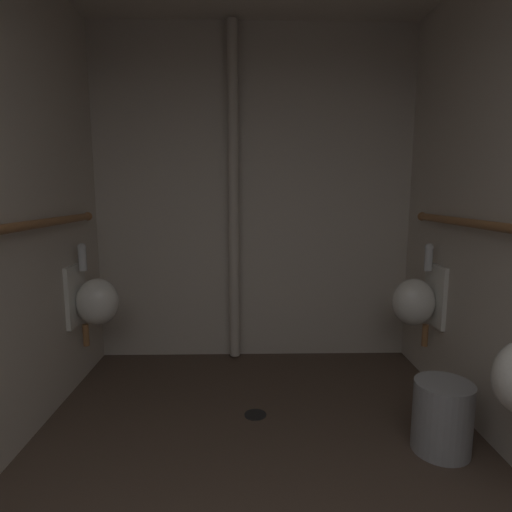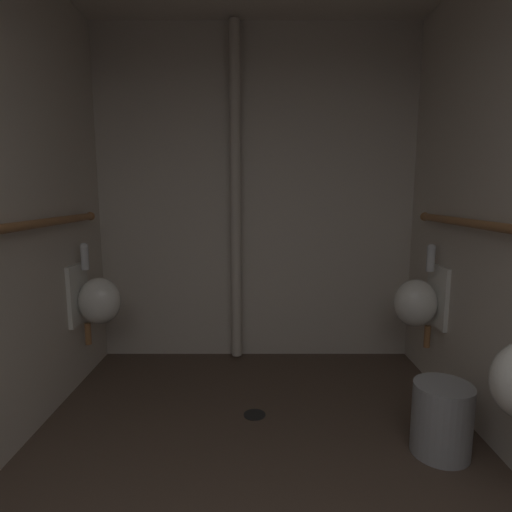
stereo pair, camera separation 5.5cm
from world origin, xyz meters
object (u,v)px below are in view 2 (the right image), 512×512
at_px(urinal_right_far, 419,301).
at_px(standpipe_back_wall, 236,197).
at_px(urinal_left_mid, 97,299).
at_px(floor_drain, 255,414).
at_px(waste_bin, 443,419).

distance_m(urinal_right_far, standpipe_back_wall, 1.60).
xyz_separation_m(urinal_left_mid, urinal_right_far, (2.32, -0.06, 0.00)).
height_order(urinal_right_far, floor_drain, urinal_right_far).
distance_m(urinal_left_mid, floor_drain, 1.39).
bearing_deg(standpipe_back_wall, urinal_right_far, -21.38).
bearing_deg(urinal_right_far, urinal_left_mid, 178.54).
height_order(standpipe_back_wall, floor_drain, standpipe_back_wall).
xyz_separation_m(floor_drain, waste_bin, (1.01, -0.38, 0.19)).
bearing_deg(waste_bin, urinal_left_mid, 158.46).
relative_size(floor_drain, waste_bin, 0.36).
height_order(urinal_left_mid, waste_bin, urinal_left_mid).
height_order(standpipe_back_wall, waste_bin, standpipe_back_wall).
bearing_deg(urinal_right_far, waste_bin, -101.20).
distance_m(urinal_right_far, waste_bin, 0.92).
relative_size(urinal_right_far, waste_bin, 1.93).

